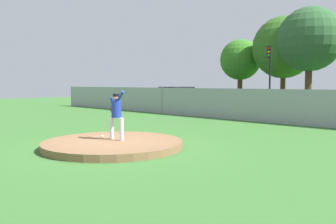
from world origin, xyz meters
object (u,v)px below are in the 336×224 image
pitcher_youth (116,112)px  parked_car_champagne (177,98)px  parked_car_red (317,104)px  traffic_light_near (270,67)px  parked_car_navy (209,100)px  baseball (102,136)px  parked_car_charcoal (274,103)px

pitcher_youth → parked_car_champagne: 17.31m
parked_car_champagne → parked_car_red: (11.04, 0.63, -0.06)m
pitcher_youth → parked_car_champagne: pitcher_youth is taller
traffic_light_near → parked_car_navy: bearing=-129.1°
parked_car_red → traffic_light_near: size_ratio=0.86×
baseball → parked_car_red: bearing=84.5°
parked_car_charcoal → parked_car_navy: size_ratio=0.92×
baseball → parked_car_charcoal: size_ratio=0.02×
pitcher_youth → parked_car_red: 14.49m
parked_car_navy → parked_car_charcoal: bearing=-3.0°
parked_car_charcoal → traffic_light_near: size_ratio=0.86×
baseball → parked_car_red: 14.60m
baseball → parked_car_champagne: 16.92m
parked_car_navy → parked_car_red: bearing=-1.1°
baseball → parked_car_champagne: bearing=124.7°
baseball → parked_car_navy: parked_car_navy is taller
pitcher_youth → baseball: pitcher_youth is taller
baseball → pitcher_youth: bearing=3.5°
pitcher_youth → parked_car_navy: (-7.65, 14.63, -0.34)m
pitcher_youth → baseball: (-0.75, -0.05, -0.88)m
parked_car_champagne → parked_car_navy: (2.73, 0.78, -0.06)m
parked_car_charcoal → baseball: bearing=-84.6°
baseball → traffic_light_near: size_ratio=0.02×
parked_car_charcoal → traffic_light_near: bearing=122.4°
pitcher_youth → baseball: bearing=-176.5°
pitcher_youth → parked_car_navy: bearing=117.6°
parked_car_navy → traffic_light_near: size_ratio=0.94×
traffic_light_near → pitcher_youth: bearing=-75.8°
parked_car_navy → baseball: bearing=-64.8°
parked_car_red → parked_car_charcoal: parked_car_red is taller
parked_car_red → parked_car_charcoal: (-2.77, -0.13, -0.03)m
parked_car_champagne → traffic_light_near: 7.71m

